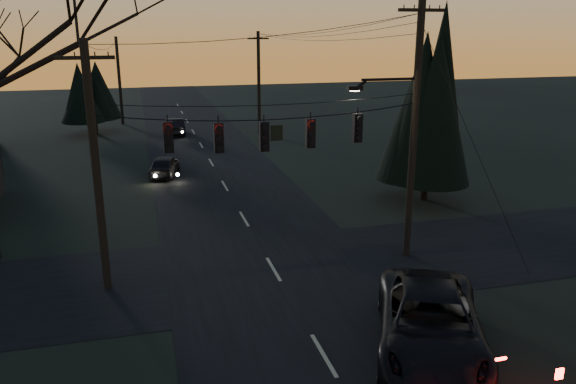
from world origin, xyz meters
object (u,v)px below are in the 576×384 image
object	(u,v)px
utility_pole_far_r	(260,133)
sedan_oncoming_b	(175,127)
suv_near	(430,324)
sedan_oncoming_a	(165,166)
utility_pole_right	(406,255)
evergreen_right	(430,105)
utility_pole_far_l	(123,124)
utility_pole_left	(108,288)

from	to	relation	value
utility_pole_far_r	sedan_oncoming_b	xyz separation A→B (m)	(-7.13, 1.21, 0.68)
suv_near	sedan_oncoming_a	size ratio (longest dim) A/B	1.66
utility_pole_right	evergreen_right	distance (m)	9.44
utility_pole_far_l	sedan_oncoming_a	xyz separation A→B (m)	(2.80, -20.73, 0.64)
utility_pole_far_r	evergreen_right	size ratio (longest dim) A/B	0.96
utility_pole_far_r	sedan_oncoming_a	bearing A→B (deg)	-124.35
utility_pole_left	utility_pole_far_r	world-z (taller)	same
utility_pole_right	suv_near	distance (m)	7.08
utility_pole_right	utility_pole_far_r	world-z (taller)	utility_pole_right
sedan_oncoming_a	sedan_oncoming_b	distance (m)	14.03
utility_pole_left	evergreen_right	world-z (taller)	evergreen_right
evergreen_right	sedan_oncoming_b	world-z (taller)	evergreen_right
suv_near	utility_pole_left	bearing A→B (deg)	168.09
utility_pole_far_l	suv_near	world-z (taller)	utility_pole_far_l
utility_pole_far_l	suv_near	size ratio (longest dim) A/B	1.29
sedan_oncoming_b	utility_pole_left	bearing A→B (deg)	80.21
utility_pole_left	evergreen_right	size ratio (longest dim) A/B	0.96
evergreen_right	sedan_oncoming_b	xyz separation A→B (m)	(-11.48, 22.50, -4.34)
sedan_oncoming_a	suv_near	bearing A→B (deg)	117.62
sedan_oncoming_b	utility_pole_far_r	bearing A→B (deg)	169.08
utility_pole_left	utility_pole_right	bearing A→B (deg)	0.00
utility_pole_far_l	sedan_oncoming_b	size ratio (longest dim) A/B	1.94
utility_pole_left	evergreen_right	distance (m)	17.93
suv_near	sedan_oncoming_b	xyz separation A→B (m)	(-4.57, 35.75, -0.18)
utility_pole_left	utility_pole_far_l	size ratio (longest dim) A/B	1.06
utility_pole_right	utility_pole_far_r	xyz separation A→B (m)	(0.00, 28.00, 0.00)
utility_pole_far_r	sedan_oncoming_b	distance (m)	7.26
utility_pole_far_l	sedan_oncoming_b	distance (m)	8.10
utility_pole_left	sedan_oncoming_a	bearing A→B (deg)	79.61
evergreen_right	sedan_oncoming_b	size ratio (longest dim) A/B	2.14
utility_pole_far_l	evergreen_right	world-z (taller)	evergreen_right
suv_near	sedan_oncoming_b	size ratio (longest dim) A/B	1.50
utility_pole_far_l	utility_pole_left	bearing A→B (deg)	-90.00
utility_pole_far_r	sedan_oncoming_b	bearing A→B (deg)	170.35
sedan_oncoming_a	sedan_oncoming_b	size ratio (longest dim) A/B	0.91
utility_pole_far_r	sedan_oncoming_a	xyz separation A→B (m)	(-8.70, -12.73, 0.64)
utility_pole_right	evergreen_right	bearing A→B (deg)	57.03
evergreen_right	suv_near	size ratio (longest dim) A/B	1.43
evergreen_right	sedan_oncoming_a	xyz separation A→B (m)	(-13.05, 8.56, -4.38)
sedan_oncoming_a	utility_pole_left	bearing A→B (deg)	91.50
utility_pole_right	sedan_oncoming_b	bearing A→B (deg)	103.71
utility_pole_right	sedan_oncoming_b	world-z (taller)	utility_pole_right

